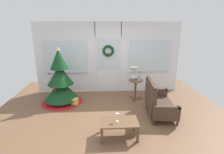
{
  "coord_description": "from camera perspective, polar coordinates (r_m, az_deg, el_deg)",
  "views": [
    {
      "loc": [
        -0.22,
        -4.26,
        2.4
      ],
      "look_at": [
        0.05,
        0.55,
        1.0
      ],
      "focal_mm": 28.2,
      "sensor_mm": 36.0,
      "label": 1
    }
  ],
  "objects": [
    {
      "name": "ground_plane",
      "position": [
        4.89,
        -0.22,
        -13.16
      ],
      "size": [
        6.76,
        6.76,
        0.0
      ],
      "primitive_type": "plane",
      "color": "brown"
    },
    {
      "name": "back_wall_with_door",
      "position": [
        6.44,
        -1.23,
        6.21
      ],
      "size": [
        5.2,
        0.19,
        2.55
      ],
      "color": "white",
      "rests_on": "ground"
    },
    {
      "name": "christmas_tree",
      "position": [
        5.82,
        -16.28,
        -1.9
      ],
      "size": [
        1.32,
        1.32,
        1.82
      ],
      "color": "#4C331E",
      "rests_on": "ground"
    },
    {
      "name": "settee_sofa",
      "position": [
        5.12,
        14.38,
        -7.61
      ],
      "size": [
        0.84,
        1.41,
        0.96
      ],
      "color": "#3D281C",
      "rests_on": "ground"
    },
    {
      "name": "side_table",
      "position": [
        5.92,
        7.62,
        -2.83
      ],
      "size": [
        0.5,
        0.48,
        0.68
      ],
      "color": "brown",
      "rests_on": "ground"
    },
    {
      "name": "table_lamp",
      "position": [
        5.81,
        7.14,
        1.77
      ],
      "size": [
        0.28,
        0.28,
        0.44
      ],
      "color": "silver",
      "rests_on": "side_table"
    },
    {
      "name": "flower_vase",
      "position": [
        5.79,
        8.82,
        -0.07
      ],
      "size": [
        0.11,
        0.1,
        0.35
      ],
      "color": "#99ADBC",
      "rests_on": "side_table"
    },
    {
      "name": "coffee_table",
      "position": [
        4.02,
        2.29,
        -14.83
      ],
      "size": [
        0.84,
        0.53,
        0.39
      ],
      "color": "brown",
      "rests_on": "ground"
    },
    {
      "name": "wine_glass",
      "position": [
        3.91,
        1.7,
        -12.38
      ],
      "size": [
        0.08,
        0.08,
        0.2
      ],
      "color": "silver",
      "rests_on": "coffee_table"
    },
    {
      "name": "gift_box",
      "position": [
        5.74,
        -11.91,
        -7.77
      ],
      "size": [
        0.21,
        0.18,
        0.21
      ],
      "primitive_type": "cube",
      "color": "#D8C64C",
      "rests_on": "ground"
    }
  ]
}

